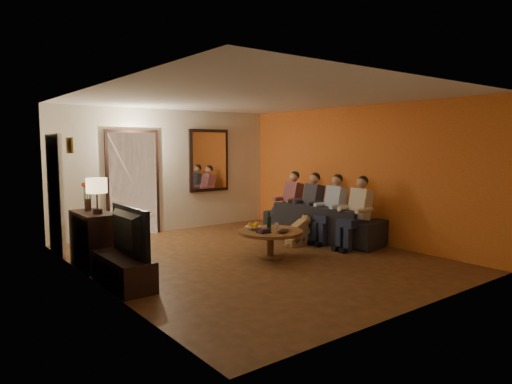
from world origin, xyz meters
TOP-DOWN VIEW (x-y plane):
  - floor at (0.00, 0.00)m, footprint 5.00×6.00m
  - ceiling at (0.00, 0.00)m, footprint 5.00×6.00m
  - back_wall at (0.00, 3.00)m, footprint 5.00×0.02m
  - front_wall at (0.00, -3.00)m, footprint 5.00×0.02m
  - left_wall at (-2.50, 0.00)m, footprint 0.02×6.00m
  - right_wall at (2.50, 0.00)m, footprint 0.02×6.00m
  - orange_accent at (2.49, 0.00)m, footprint 0.01×6.00m
  - kitchen_doorway at (-0.80, 2.98)m, footprint 1.00×0.06m
  - door_trim at (-0.80, 2.97)m, footprint 1.12×0.04m
  - fridge_glimpse at (-0.55, 2.98)m, footprint 0.45×0.03m
  - mirror_frame at (1.00, 2.96)m, footprint 1.00×0.05m
  - mirror_glass at (1.00, 2.93)m, footprint 0.86×0.02m
  - white_door at (-2.46, 2.30)m, footprint 0.06×0.85m
  - framed_art at (-2.47, 1.30)m, footprint 0.03×0.28m
  - art_canvas at (-2.46, 1.30)m, footprint 0.01×0.22m
  - dresser at (-2.25, 1.03)m, footprint 0.45×0.95m
  - table_lamp at (-2.25, 0.81)m, footprint 0.30×0.30m
  - flower_vase at (-2.25, 1.25)m, footprint 0.14×0.14m
  - tv_stand at (-2.25, -0.14)m, footprint 0.45×1.21m
  - tv at (-2.25, -0.14)m, footprint 1.12×0.15m
  - sofa at (2.01, 0.31)m, footprint 2.55×1.34m
  - person_a at (1.91, -0.59)m, footprint 0.60×0.40m
  - person_b at (1.91, 0.01)m, footprint 0.60×0.40m
  - person_c at (1.91, 0.61)m, footprint 0.60×0.40m
  - person_d at (1.91, 1.21)m, footprint 0.60×0.40m
  - dog at (1.24, 0.26)m, footprint 0.58×0.28m
  - coffee_table at (0.27, -0.13)m, footprint 1.30×1.30m
  - bowl at (0.09, 0.09)m, footprint 0.26×0.26m
  - oranges at (0.09, 0.09)m, footprint 0.20×0.20m
  - wine_bottle at (0.32, -0.03)m, footprint 0.07×0.07m
  - wine_glass at (0.45, -0.08)m, footprint 0.06×0.06m
  - book_stack at (0.05, -0.23)m, footprint 0.20×0.15m
  - laptop at (0.37, -0.41)m, footprint 0.39×0.36m

SIDE VIEW (x-z plane):
  - floor at x=0.00m, z-range -0.01..0.01m
  - tv_stand at x=-2.25m, z-range 0.00..0.40m
  - coffee_table at x=0.27m, z-range 0.00..0.45m
  - dog at x=1.24m, z-range 0.00..0.56m
  - sofa at x=2.01m, z-range 0.00..0.71m
  - dresser at x=-2.25m, z-range 0.00..0.85m
  - laptop at x=0.37m, z-range 0.45..0.48m
  - bowl at x=0.09m, z-range 0.45..0.51m
  - book_stack at x=0.05m, z-range 0.45..0.52m
  - wine_glass at x=0.45m, z-range 0.45..0.55m
  - oranges at x=0.09m, z-range 0.51..0.59m
  - person_a at x=1.91m, z-range 0.00..1.20m
  - person_b at x=1.91m, z-range 0.00..1.20m
  - person_c at x=1.91m, z-range 0.00..1.20m
  - person_d at x=1.91m, z-range 0.00..1.20m
  - wine_bottle at x=0.32m, z-range 0.45..0.76m
  - tv at x=-2.25m, z-range 0.40..1.05m
  - fridge_glimpse at x=-0.55m, z-range 0.05..1.75m
  - white_door at x=-2.46m, z-range 0.00..2.04m
  - kitchen_doorway at x=-0.80m, z-range 0.00..2.10m
  - door_trim at x=-0.80m, z-range -0.06..2.16m
  - flower_vase at x=-2.25m, z-range 0.85..1.29m
  - table_lamp at x=-2.25m, z-range 0.85..1.39m
  - back_wall at x=0.00m, z-range 0.00..2.60m
  - front_wall at x=0.00m, z-range 0.00..2.60m
  - left_wall at x=-2.50m, z-range 0.00..2.60m
  - right_wall at x=2.50m, z-range 0.00..2.60m
  - orange_accent at x=2.49m, z-range 0.00..2.60m
  - mirror_frame at x=1.00m, z-range 0.80..2.20m
  - mirror_glass at x=1.00m, z-range 0.87..2.13m
  - framed_art at x=-2.47m, z-range 1.73..1.97m
  - art_canvas at x=-2.46m, z-range 1.76..1.94m
  - ceiling at x=0.00m, z-range 2.60..2.60m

